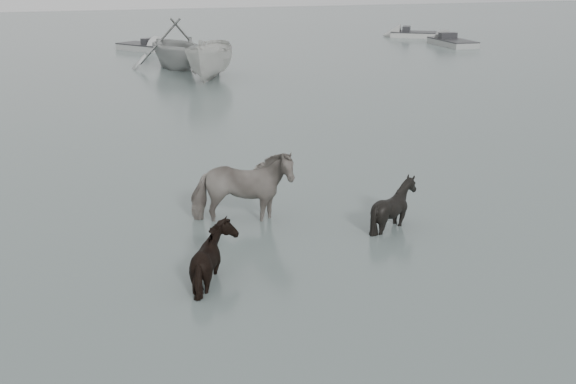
% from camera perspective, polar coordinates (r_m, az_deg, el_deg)
% --- Properties ---
extents(ground, '(140.00, 140.00, 0.00)m').
position_cam_1_polar(ground, '(13.77, -4.05, -4.43)').
color(ground, '#4B5957').
rests_on(ground, ground).
extents(pony_pinto, '(2.32, 1.51, 1.81)m').
position_cam_1_polar(pony_pinto, '(14.79, -3.69, 0.90)').
color(pony_pinto, black).
rests_on(pony_pinto, ground).
extents(pony_dark, '(1.16, 1.34, 1.31)m').
position_cam_1_polar(pony_dark, '(12.17, -5.68, -4.24)').
color(pony_dark, black).
rests_on(pony_dark, ground).
extents(pony_black, '(1.39, 1.29, 1.32)m').
position_cam_1_polar(pony_black, '(14.76, 8.40, -0.31)').
color(pony_black, black).
rests_on(pony_black, ground).
extents(rowboat_trail, '(4.91, 5.51, 2.64)m').
position_cam_1_polar(rowboat_trail, '(37.12, -8.93, 11.66)').
color(rowboat_trail, '#A7A9A7').
rests_on(rowboat_trail, ground).
extents(boat_small, '(3.58, 5.17, 1.87)m').
position_cam_1_polar(boat_small, '(33.26, -6.14, 10.40)').
color(boat_small, beige).
rests_on(boat_small, ground).
extents(skiff_port, '(1.84, 5.67, 0.75)m').
position_cam_1_polar(skiff_port, '(47.85, 12.88, 11.66)').
color(skiff_port, gray).
rests_on(skiff_port, ground).
extents(skiff_mid, '(3.98, 4.65, 0.75)m').
position_cam_1_polar(skiff_mid, '(45.17, -11.30, 11.41)').
color(skiff_mid, '#949794').
rests_on(skiff_mid, ground).
extents(skiff_star, '(4.53, 3.59, 0.75)m').
position_cam_1_polar(skiff_star, '(52.61, 9.91, 12.37)').
color(skiff_star, '#A7A8A3').
rests_on(skiff_star, ground).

